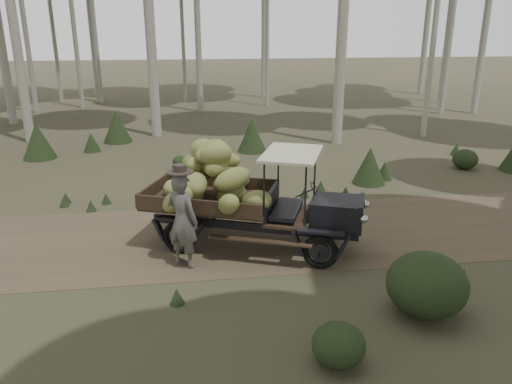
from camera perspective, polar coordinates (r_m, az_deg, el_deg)
The scene contains 5 objects.
ground at distance 11.43m, azimuth -11.16°, elevation -5.48°, with size 120.00×120.00×0.00m, color #473D2B.
dirt_track at distance 11.43m, azimuth -11.17°, elevation -5.46°, with size 70.00×4.00×0.01m, color brown.
banana_truck at distance 10.59m, azimuth -3.11°, elevation 0.92°, with size 4.87×3.13×2.43m.
farmer at distance 9.84m, azimuth -8.40°, elevation -3.10°, with size 0.84×0.81×2.10m.
undergrowth at distance 10.27m, azimuth -0.86°, elevation -4.68°, with size 23.37×23.28×1.30m.
Camera 1 is at (0.76, -10.43, 4.62)m, focal length 35.00 mm.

